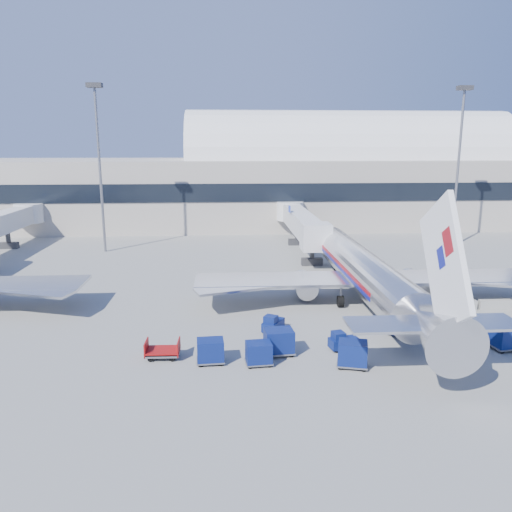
{
  "coord_description": "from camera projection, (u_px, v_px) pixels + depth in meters",
  "views": [
    {
      "loc": [
        -3.14,
        -39.81,
        14.61
      ],
      "look_at": [
        -0.26,
        6.0,
        4.39
      ],
      "focal_mm": 35.0,
      "sensor_mm": 36.0,
      "label": 1
    }
  ],
  "objects": [
    {
      "name": "ground",
      "position": [
        263.0,
        322.0,
        42.14
      ],
      "size": [
        260.0,
        260.0,
        0.0
      ],
      "primitive_type": "plane",
      "color": "gray",
      "rests_on": "ground"
    },
    {
      "name": "terminal",
      "position": [
        169.0,
        184.0,
        94.19
      ],
      "size": [
        170.0,
        28.15,
        21.0
      ],
      "color": "#B2AA9E",
      "rests_on": "ground"
    },
    {
      "name": "airliner_main",
      "position": [
        367.0,
        273.0,
        46.51
      ],
      "size": [
        32.0,
        37.26,
        12.07
      ],
      "color": "silver",
      "rests_on": "ground"
    },
    {
      "name": "jetbridge_near",
      "position": [
        300.0,
        221.0,
        71.77
      ],
      "size": [
        4.4,
        27.5,
        6.25
      ],
      "color": "silver",
      "rests_on": "ground"
    },
    {
      "name": "jetbridge_mid",
      "position": [
        0.0,
        224.0,
        69.19
      ],
      "size": [
        4.4,
        27.5,
        6.25
      ],
      "color": "silver",
      "rests_on": "ground"
    },
    {
      "name": "mast_west",
      "position": [
        98.0,
        144.0,
        66.93
      ],
      "size": [
        2.0,
        1.2,
        22.6
      ],
      "color": "slate",
      "rests_on": "ground"
    },
    {
      "name": "mast_east",
      "position": [
        460.0,
        144.0,
        70.0
      ],
      "size": [
        2.0,
        1.2,
        22.6
      ],
      "color": "slate",
      "rests_on": "ground"
    },
    {
      "name": "barrier_near",
      "position": [
        460.0,
        305.0,
        45.1
      ],
      "size": [
        3.0,
        0.55,
        0.9
      ],
      "primitive_type": "cube",
      "color": "#9E9E96",
      "rests_on": "ground"
    },
    {
      "name": "barrier_mid",
      "position": [
        495.0,
        305.0,
        45.3
      ],
      "size": [
        3.0,
        0.55,
        0.9
      ],
      "primitive_type": "cube",
      "color": "#9E9E96",
      "rests_on": "ground"
    },
    {
      "name": "tug_lead",
      "position": [
        343.0,
        341.0,
        36.38
      ],
      "size": [
        2.31,
        1.51,
        1.39
      ],
      "rotation": [
        0.0,
        0.0,
        0.22
      ],
      "color": "#0B1954",
      "rests_on": "ground"
    },
    {
      "name": "tug_right",
      "position": [
        394.0,
        326.0,
        39.24
      ],
      "size": [
        2.52,
        2.6,
        1.57
      ],
      "rotation": [
        0.0,
        0.0,
        -0.83
      ],
      "color": "#0B1954",
      "rests_on": "ground"
    },
    {
      "name": "tug_left",
      "position": [
        273.0,
        324.0,
        39.89
      ],
      "size": [
        2.05,
        2.45,
        1.43
      ],
      "rotation": [
        0.0,
        0.0,
        1.05
      ],
      "color": "#0B1954",
      "rests_on": "ground"
    },
    {
      "name": "cart_train_a",
      "position": [
        279.0,
        341.0,
        35.41
      ],
      "size": [
        2.26,
        1.82,
        1.86
      ],
      "rotation": [
        0.0,
        0.0,
        0.1
      ],
      "color": "#0B1954",
      "rests_on": "ground"
    },
    {
      "name": "cart_train_b",
      "position": [
        259.0,
        353.0,
        33.77
      ],
      "size": [
        1.92,
        1.53,
        1.59
      ],
      "rotation": [
        0.0,
        0.0,
        0.09
      ],
      "color": "#0B1954",
      "rests_on": "ground"
    },
    {
      "name": "cart_train_c",
      "position": [
        211.0,
        351.0,
        34.03
      ],
      "size": [
        1.99,
        1.57,
        1.68
      ],
      "rotation": [
        0.0,
        0.0,
        0.06
      ],
      "color": "#0B1954",
      "rests_on": "ground"
    },
    {
      "name": "cart_solo_near",
      "position": [
        353.0,
        354.0,
        33.42
      ],
      "size": [
        2.34,
        2.0,
        1.78
      ],
      "rotation": [
        0.0,
        0.0,
        -0.26
      ],
      "color": "#0B1954",
      "rests_on": "ground"
    },
    {
      "name": "cart_solo_far",
      "position": [
        507.0,
        336.0,
        36.35
      ],
      "size": [
        2.36,
        1.94,
        1.87
      ],
      "rotation": [
        0.0,
        0.0,
        0.16
      ],
      "color": "#0B1954",
      "rests_on": "ground"
    },
    {
      "name": "cart_open_red",
      "position": [
        163.0,
        352.0,
        34.95
      ],
      "size": [
        2.4,
        1.71,
        0.63
      ],
      "rotation": [
        0.0,
        0.0,
        -0.02
      ],
      "color": "slate",
      "rests_on": "ground"
    }
  ]
}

